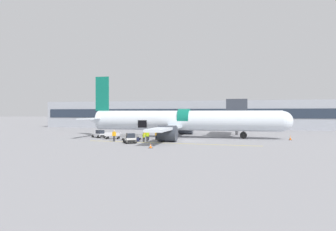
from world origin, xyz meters
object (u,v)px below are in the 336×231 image
baggage_cart_queued (114,136)px  ground_crew_supervisor (147,136)px  ground_crew_marshal (144,137)px  ground_crew_driver (114,135)px  baggage_tug_lead (130,139)px  suitcase_on_tarmac_upright (138,140)px  ground_crew_loader_a (148,135)px  baggage_cart_loading (132,137)px  ground_crew_loader_b (156,135)px  baggage_tug_mid (99,134)px  ground_crew_helper (144,134)px  airplane (182,121)px

baggage_cart_queued → ground_crew_supervisor: bearing=-22.1°
ground_crew_supervisor → ground_crew_marshal: ground_crew_supervisor is taller
ground_crew_driver → ground_crew_supervisor: (5.23, 1.24, -0.07)m
baggage_tug_lead → ground_crew_marshal: size_ratio=1.76×
ground_crew_marshal → suitcase_on_tarmac_upright: ground_crew_marshal is taller
baggage_tug_lead → ground_crew_loader_a: 5.37m
ground_crew_loader_a → baggage_cart_loading: bearing=-171.5°
baggage_cart_queued → ground_crew_loader_b: (7.82, 0.06, 0.25)m
baggage_cart_loading → ground_crew_driver: 3.39m
baggage_cart_loading → ground_crew_supervisor: ground_crew_supervisor is taller
ground_crew_driver → ground_crew_marshal: (5.03, 0.04, -0.14)m
ground_crew_driver → ground_crew_loader_a: bearing=33.0°
baggage_tug_lead → baggage_cart_loading: bearing=107.8°
baggage_tug_lead → baggage_tug_mid: 12.33m
ground_crew_driver → suitcase_on_tarmac_upright: bearing=9.2°
baggage_cart_loading → baggage_cart_queued: size_ratio=1.15×
ground_crew_loader_a → ground_crew_helper: size_ratio=1.11×
baggage_cart_queued → ground_crew_marshal: bearing=-30.5°
baggage_tug_mid → baggage_cart_loading: baggage_tug_mid is taller
ground_crew_loader_a → suitcase_on_tarmac_upright: bearing=-110.8°
ground_crew_supervisor → baggage_cart_loading: bearing=155.7°
ground_crew_driver → ground_crew_supervisor: 5.38m
ground_crew_loader_a → suitcase_on_tarmac_upright: 2.75m
baggage_tug_lead → ground_crew_marshal: 2.60m
ground_crew_loader_a → ground_crew_driver: size_ratio=0.99×
ground_crew_driver → ground_crew_helper: bearing=54.1°
ground_crew_loader_b → ground_crew_marshal: bearing=-101.8°
suitcase_on_tarmac_upright → ground_crew_driver: bearing=-170.8°
ground_crew_loader_a → ground_crew_loader_b: size_ratio=1.15×
baggage_tug_lead → ground_crew_driver: (-3.53, 2.08, 0.32)m
ground_crew_driver → suitcase_on_tarmac_upright: 3.97m
ground_crew_loader_a → suitcase_on_tarmac_upright: (-0.95, -2.50, -0.63)m
airplane → ground_crew_supervisor: airplane is taller
baggage_cart_loading → baggage_cart_queued: (-3.91, 1.44, 0.07)m
ground_crew_loader_b → suitcase_on_tarmac_upright: 4.14m
baggage_tug_lead → ground_crew_driver: bearing=149.5°
airplane → baggage_cart_queued: 12.88m
baggage_cart_queued → suitcase_on_tarmac_upright: bearing=-31.2°
airplane → ground_crew_loader_b: 7.14m
airplane → suitcase_on_tarmac_upright: size_ratio=50.15×
suitcase_on_tarmac_upright → ground_crew_marshal: bearing=-26.9°
airplane → baggage_tug_lead: 13.67m
ground_crew_loader_a → ground_crew_marshal: ground_crew_loader_a is taller
baggage_cart_queued → baggage_tug_lead: bearing=-48.8°
baggage_tug_lead → ground_crew_helper: ground_crew_helper is taller
ground_crew_loader_b → ground_crew_supervisor: ground_crew_supervisor is taller
baggage_cart_queued → ground_crew_driver: (1.92, -4.14, 0.39)m
baggage_cart_loading → ground_crew_helper: bearing=54.7°
baggage_tug_mid → ground_crew_marshal: 12.32m
ground_crew_loader_a → ground_crew_supervisor: ground_crew_loader_a is taller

